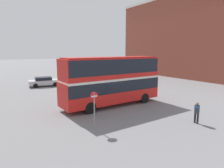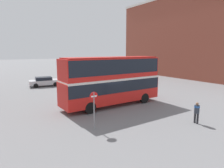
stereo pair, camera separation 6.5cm
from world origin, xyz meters
name	(u,v)px [view 1 (the left image)]	position (x,y,z in m)	size (l,w,h in m)	color
ground_plane	(106,107)	(0.00, 0.00, 0.00)	(240.00, 240.00, 0.00)	slate
building_row_right	(193,36)	(26.30, 9.98, 8.13)	(8.85, 34.34, 16.23)	brown
double_decker_bus	(112,78)	(0.77, 0.14, 2.69)	(10.11, 2.88, 4.71)	red
pedestrian_foreground	(197,110)	(3.38, -7.34, 0.97)	(0.42, 0.42, 1.59)	#232328
parked_car_kerb_near	(133,76)	(12.88, 12.13, 0.77)	(4.88, 2.94, 1.54)	maroon
parked_car_kerb_far	(44,81)	(-2.12, 14.59, 0.73)	(4.64, 2.43, 1.41)	silver
no_entry_sign	(94,105)	(-3.47, -4.32, 1.73)	(0.60, 0.08, 2.60)	gray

